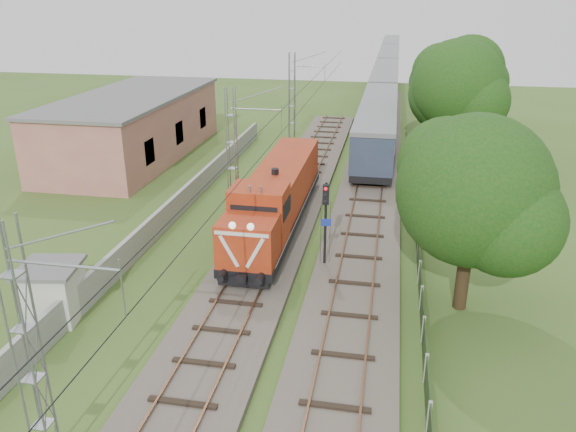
% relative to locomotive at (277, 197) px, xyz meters
% --- Properties ---
extents(ground, '(140.00, 140.00, 0.00)m').
position_rel_locomotive_xyz_m(ground, '(0.00, -10.56, -2.10)').
color(ground, '#3A5520').
rests_on(ground, ground).
extents(track_main, '(4.20, 70.00, 0.45)m').
position_rel_locomotive_xyz_m(track_main, '(0.00, -3.56, -1.92)').
color(track_main, '#6B6054').
rests_on(track_main, ground).
extents(track_side, '(4.20, 80.00, 0.45)m').
position_rel_locomotive_xyz_m(track_side, '(5.00, 9.44, -1.92)').
color(track_side, '#6B6054').
rests_on(track_side, ground).
extents(catenary, '(3.31, 70.00, 8.00)m').
position_rel_locomotive_xyz_m(catenary, '(-2.95, 1.44, 1.94)').
color(catenary, gray).
rests_on(catenary, ground).
extents(boundary_wall, '(0.25, 40.00, 1.50)m').
position_rel_locomotive_xyz_m(boundary_wall, '(-6.50, 1.44, -1.35)').
color(boundary_wall, '#9E9E99').
rests_on(boundary_wall, ground).
extents(station_building, '(8.40, 20.40, 5.22)m').
position_rel_locomotive_xyz_m(station_building, '(-15.00, 13.44, 0.53)').
color(station_building, '#B37860').
rests_on(station_building, ground).
extents(fence, '(0.12, 32.00, 1.20)m').
position_rel_locomotive_xyz_m(fence, '(8.00, -7.56, -1.50)').
color(fence, black).
rests_on(fence, ground).
extents(locomotive, '(2.77, 15.81, 4.02)m').
position_rel_locomotive_xyz_m(locomotive, '(0.00, 0.00, 0.00)').
color(locomotive, black).
rests_on(locomotive, ground).
extents(coach_rake, '(3.10, 92.54, 3.58)m').
position_rel_locomotive_xyz_m(coach_rake, '(5.00, 53.85, 0.46)').
color(coach_rake, black).
rests_on(coach_rake, ground).
extents(signal_post, '(0.50, 0.39, 4.56)m').
position_rel_locomotive_xyz_m(signal_post, '(3.34, -4.40, 1.03)').
color(signal_post, black).
rests_on(signal_post, ground).
extents(relay_hut, '(2.77, 2.77, 2.48)m').
position_rel_locomotive_xyz_m(relay_hut, '(-7.40, -11.07, -0.85)').
color(relay_hut, beige).
rests_on(relay_hut, ground).
extents(tree_a, '(6.68, 6.36, 8.66)m').
position_rel_locomotive_xyz_m(tree_a, '(9.79, -6.99, 3.30)').
color(tree_a, '#3B2818').
rests_on(tree_a, ground).
extents(tree_b, '(7.55, 7.19, 9.78)m').
position_rel_locomotive_xyz_m(tree_b, '(11.18, 16.73, 4.00)').
color(tree_b, '#3B2818').
rests_on(tree_b, ground).
extents(tree_c, '(6.59, 6.28, 8.55)m').
position_rel_locomotive_xyz_m(tree_c, '(10.56, 17.54, 3.23)').
color(tree_c, '#3B2818').
rests_on(tree_c, ground).
extents(tree_d, '(7.12, 6.78, 9.23)m').
position_rel_locomotive_xyz_m(tree_d, '(13.45, 29.28, 3.66)').
color(tree_d, '#3B2818').
rests_on(tree_d, ground).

